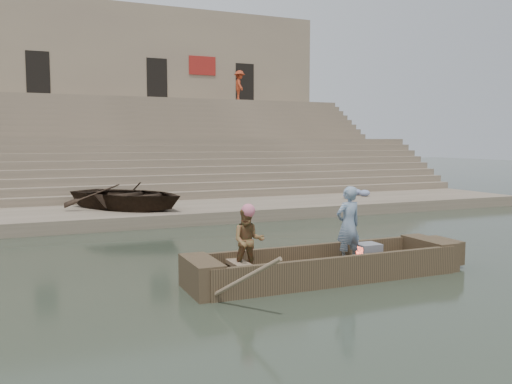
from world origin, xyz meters
TOP-DOWN VIEW (x-y plane):
  - ground at (0.00, 0.00)m, footprint 120.00×120.00m
  - lower_landing at (0.00, 8.00)m, footprint 32.00×4.00m
  - mid_landing at (0.00, 15.50)m, footprint 32.00×3.00m
  - upper_landing at (0.00, 22.50)m, footprint 32.00×3.00m
  - ghat_steps at (0.00, 17.19)m, footprint 32.00×11.00m
  - building_wall at (0.00, 26.50)m, footprint 32.00×5.07m
  - main_rowboat at (2.52, -1.25)m, footprint 5.00×1.30m
  - rowboat_trim at (2.73, -1.26)m, footprint 6.04×2.63m
  - standing_man at (3.08, -1.15)m, footprint 0.61×0.44m
  - rowing_man at (0.91, -1.15)m, footprint 0.73×0.65m
  - television at (3.48, -1.25)m, footprint 0.46×0.42m
  - beached_rowboat at (0.31, 8.03)m, footprint 5.07×5.29m
  - pedestrian at (9.68, 21.60)m, footprint 0.92×1.33m
  - cloth_bundles at (4.01, 8.43)m, footprint 15.26×1.61m

SIDE VIEW (x-z plane):
  - ground at x=0.00m, z-range 0.00..0.00m
  - main_rowboat at x=2.52m, z-range 0.00..0.22m
  - lower_landing at x=0.00m, z-range 0.00..0.40m
  - rowboat_trim at x=2.73m, z-range -0.65..1.27m
  - television at x=3.48m, z-range 0.22..0.62m
  - cloth_bundles at x=4.01m, z-range 0.40..0.66m
  - beached_rowboat at x=0.31m, z-range 0.40..1.29m
  - rowing_man at x=0.91m, z-range 0.22..1.47m
  - standing_man at x=3.08m, z-range 0.22..1.79m
  - mid_landing at x=0.00m, z-range 0.00..2.80m
  - ghat_steps at x=0.00m, z-range -0.80..4.40m
  - upper_landing at x=0.00m, z-range 0.00..5.20m
  - building_wall at x=0.00m, z-range 0.00..11.20m
  - pedestrian at x=9.68m, z-range 5.20..7.10m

